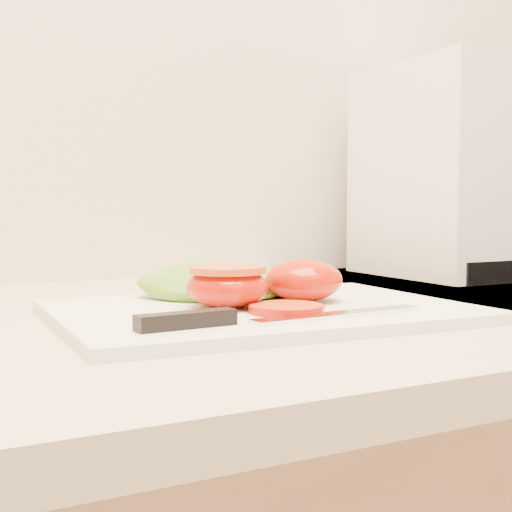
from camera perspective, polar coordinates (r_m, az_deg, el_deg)
name	(u,v)px	position (r m, az deg, el deg)	size (l,w,h in m)	color
cutting_board	(261,312)	(0.65, 0.42, -4.47)	(0.36, 0.26, 0.01)	white
tomato_half_dome	(304,280)	(0.68, 3.83, -1.92)	(0.07, 0.07, 0.04)	#AF1E08
tomato_half_cut	(227,285)	(0.64, -2.31, -2.33)	(0.07, 0.07, 0.04)	#AF1E08
tomato_slice_0	(286,309)	(0.61, 2.45, -4.23)	(0.06, 0.06, 0.01)	#D6511A
lettuce_leaf_0	(215,283)	(0.71, -3.32, -2.16)	(0.15, 0.10, 0.03)	#5EA92C
lettuce_leaf_1	(254,282)	(0.73, -0.16, -2.13)	(0.11, 0.08, 0.02)	#5EA92C
knife	(250,318)	(0.55, -0.51, -4.96)	(0.25, 0.03, 0.01)	silver
appliance	(453,172)	(1.08, 15.46, 6.48)	(0.20, 0.25, 0.30)	white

